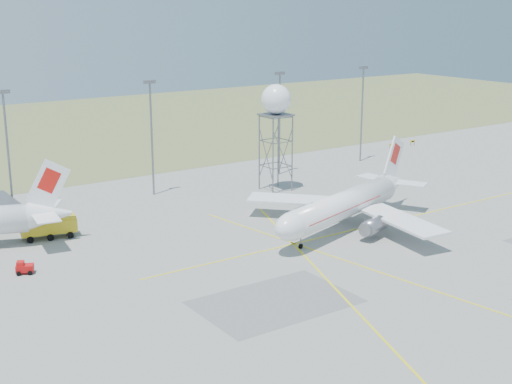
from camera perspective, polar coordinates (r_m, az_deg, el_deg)
ground at (r=86.67m, az=18.50°, el=-8.60°), size 400.00×400.00×0.00m
grass_strip at (r=200.40m, az=-15.12°, el=4.78°), size 400.00×120.00×0.03m
mast_a at (r=118.46m, az=-19.28°, el=3.67°), size 2.20×0.50×20.50m
mast_b at (r=127.12m, az=-8.37°, el=5.06°), size 2.20×0.50×20.50m
mast_c at (r=141.50m, az=1.90°, el=6.20°), size 2.20×0.50×20.50m
mast_d at (r=155.43m, az=8.49°, el=6.83°), size 2.20×0.50×20.50m
taxi_sign_near at (r=172.24m, az=10.82°, el=3.74°), size 1.60×0.17×1.20m
taxi_sign_far at (r=177.21m, az=12.42°, el=3.96°), size 1.60×0.17×1.20m
airliner_main at (r=108.91m, az=7.11°, el=-1.04°), size 35.08×33.17×12.17m
radar_tower at (r=129.25m, az=1.60°, el=4.86°), size 5.38×5.38×19.46m
fire_truck at (r=108.75m, az=-16.13°, el=-2.77°), size 8.30×4.45×3.17m
baggage_tug at (r=95.87m, az=-18.03°, el=-5.87°), size 2.53×2.37×1.67m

